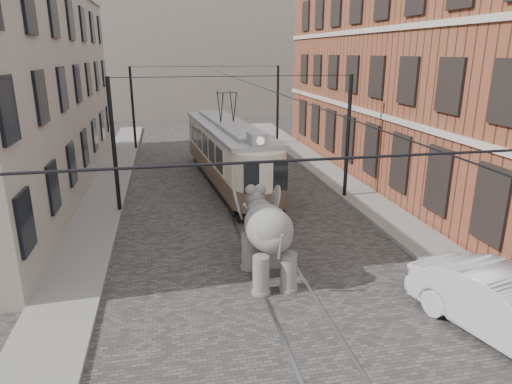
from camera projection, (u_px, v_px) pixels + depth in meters
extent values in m
plane|color=#484543|center=(270.00, 258.00, 16.01)|extent=(120.00, 120.00, 0.00)
cube|color=slate|center=(424.00, 243.00, 17.11)|extent=(2.00, 60.00, 0.15)
cube|color=slate|center=(76.00, 273.00, 14.77)|extent=(2.00, 60.00, 0.15)
cube|color=brown|center=(430.00, 70.00, 24.72)|extent=(8.00, 26.00, 12.00)
cube|color=gray|center=(2.00, 95.00, 21.84)|extent=(7.00, 24.00, 10.00)
cube|color=gray|center=(191.00, 51.00, 51.40)|extent=(28.00, 10.00, 14.00)
imported|color=#B6B6BB|center=(508.00, 309.00, 11.28)|extent=(3.19, 5.48, 1.71)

